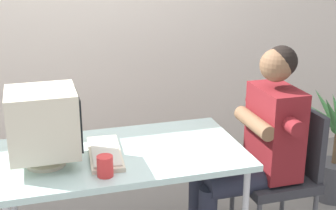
% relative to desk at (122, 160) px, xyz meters
% --- Properties ---
extents(desk, '(1.35, 0.76, 0.73)m').
position_rel_desk_xyz_m(desk, '(0.00, 0.00, 0.00)').
color(desk, '#B7B7BC').
rests_on(desk, ground_plane).
extents(crt_monitor, '(0.36, 0.32, 0.41)m').
position_rel_desk_xyz_m(crt_monitor, '(-0.41, -0.05, 0.28)').
color(crt_monitor, beige).
rests_on(crt_monitor, desk).
extents(keyboard, '(0.21, 0.47, 0.03)m').
position_rel_desk_xyz_m(keyboard, '(-0.10, -0.02, 0.07)').
color(keyboard, beige).
rests_on(keyboard, desk).
extents(office_chair, '(0.44, 0.44, 0.89)m').
position_rel_desk_xyz_m(office_chair, '(1.01, -0.03, -0.18)').
color(office_chair, '#4C4C51').
rests_on(office_chair, ground_plane).
extents(person_seated, '(0.74, 0.57, 1.28)m').
position_rel_desk_xyz_m(person_seated, '(0.81, -0.03, 0.01)').
color(person_seated, maroon).
rests_on(person_seated, ground_plane).
extents(potted_plant, '(0.61, 0.57, 0.87)m').
position_rel_desk_xyz_m(potted_plant, '(1.65, 0.33, -0.28)').
color(potted_plant, '#4C4C51').
rests_on(potted_plant, ground_plane).
extents(desk_mug, '(0.08, 0.09, 0.11)m').
position_rel_desk_xyz_m(desk_mug, '(-0.14, -0.26, 0.10)').
color(desk_mug, red).
rests_on(desk_mug, desk).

